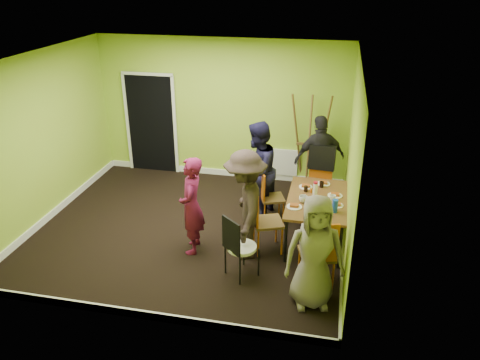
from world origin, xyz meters
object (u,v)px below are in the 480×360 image
object	(u,v)px
person_left_far	(257,171)
person_front_end	(315,252)
chair_back_end	(321,164)
person_standing	(192,206)
orange_bottle	(311,190)
chair_front_end	(319,251)
easel	(310,142)
chair_left_far	(268,194)
chair_left_near	(262,217)
person_left_near	(245,205)
person_back_end	(319,159)
thermos	(315,191)
chair_bentwood	(238,244)
blue_bottle	(335,206)
dining_table	(317,202)

from	to	relation	value
person_left_far	person_front_end	bearing A→B (deg)	39.59
chair_back_end	person_standing	world-z (taller)	person_standing
orange_bottle	chair_front_end	bearing A→B (deg)	-81.24
chair_back_end	chair_front_end	distance (m)	2.52
easel	chair_left_far	bearing A→B (deg)	-110.43
chair_left_near	person_left_near	size ratio (longest dim) A/B	0.62
chair_left_far	person_back_end	world-z (taller)	person_back_end
chair_left_near	person_back_end	xyz separation A→B (m)	(0.72, 1.94, 0.23)
person_left_near	chair_back_end	bearing A→B (deg)	139.76
chair_back_end	thermos	distance (m)	1.26
chair_bentwood	person_standing	size ratio (longest dim) A/B	0.62
chair_left_near	chair_back_end	distance (m)	1.90
thermos	person_back_end	size ratio (longest dim) A/B	0.15
blue_bottle	person_standing	world-z (taller)	person_standing
dining_table	chair_left_far	xyz separation A→B (m)	(-0.83, 0.48, -0.18)
easel	person_left_far	bearing A→B (deg)	-119.52
dining_table	person_back_end	size ratio (longest dim) A/B	0.93
chair_left_near	chair_front_end	distance (m)	1.18
chair_back_end	person_standing	distance (m)	2.64
person_left_far	person_back_end	bearing A→B (deg)	144.15
chair_front_end	person_left_far	bearing A→B (deg)	104.02
chair_front_end	orange_bottle	size ratio (longest dim) A/B	14.74
blue_bottle	person_standing	size ratio (longest dim) A/B	0.13
easel	chair_back_end	bearing A→B (deg)	-69.23
thermos	easel	bearing A→B (deg)	96.77
chair_front_end	person_back_end	size ratio (longest dim) A/B	0.66
chair_bentwood	person_front_end	distance (m)	1.13
person_left_far	person_back_end	distance (m)	1.33
chair_left_far	easel	distance (m)	1.65
dining_table	chair_front_end	distance (m)	1.24
orange_bottle	person_back_end	world-z (taller)	person_back_end
dining_table	orange_bottle	world-z (taller)	orange_bottle
chair_left_far	orange_bottle	size ratio (longest dim) A/B	12.69
chair_back_end	person_front_end	bearing A→B (deg)	97.39
chair_bentwood	person_left_near	world-z (taller)	person_left_near
easel	person_front_end	world-z (taller)	easel
person_left_far	person_left_near	xyz separation A→B (m)	(0.04, -1.23, -0.01)
person_standing	person_left_far	xyz separation A→B (m)	(0.77, 1.27, 0.09)
blue_bottle	thermos	bearing A→B (deg)	127.56
dining_table	chair_left_far	world-z (taller)	chair_left_far
chair_front_end	chair_left_far	bearing A→B (deg)	100.82
chair_back_end	blue_bottle	bearing A→B (deg)	105.55
orange_bottle	person_standing	world-z (taller)	person_standing
chair_left_near	orange_bottle	xyz separation A→B (m)	(0.67, 0.63, 0.21)
blue_bottle	person_left_far	distance (m)	1.65
person_front_end	blue_bottle	bearing A→B (deg)	66.18
person_left_far	chair_front_end	bearing A→B (deg)	44.48
chair_bentwood	person_front_end	size ratio (longest dim) A/B	0.62
blue_bottle	person_left_near	size ratio (longest dim) A/B	0.12
person_left_near	person_back_end	size ratio (longest dim) A/B	1.04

